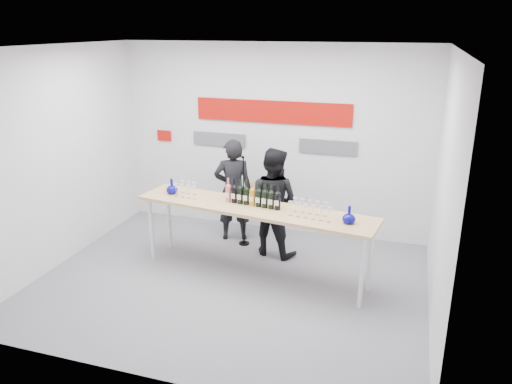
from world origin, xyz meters
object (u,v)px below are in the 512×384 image
Objects in this scene: presenter_right at (273,202)px; tasting_table at (254,212)px; mic_stand at (244,218)px; presenter_left at (233,190)px.

tasting_table is at bearing 97.26° from presenter_right.
tasting_table is 1.10m from mic_stand.
tasting_table is 2.06× the size of presenter_left.
presenter_left is (-0.67, 1.05, -0.10)m from tasting_table.
tasting_table is 1.25m from presenter_left.
presenter_left is at bearing -12.97° from presenter_right.
presenter_right is at bearing -32.65° from mic_stand.
mic_stand is (0.23, -0.17, -0.37)m from presenter_left.
presenter_left is at bearing 130.64° from tasting_table.
mic_stand is (-0.44, 0.89, -0.47)m from tasting_table.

